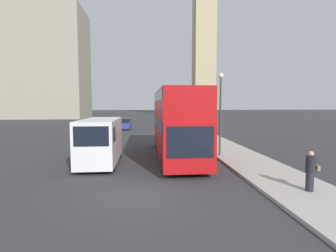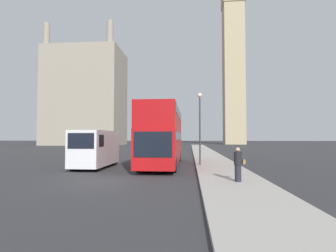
# 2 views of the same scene
# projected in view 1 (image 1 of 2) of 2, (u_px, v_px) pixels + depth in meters

# --- Properties ---
(ground_plane) EXTENTS (300.00, 300.00, 0.00)m
(ground_plane) POSITION_uv_depth(u_px,v_px,m) (136.00, 196.00, 10.17)
(ground_plane) COLOR #333335
(sidewalk_strip) EXTENTS (3.25, 120.00, 0.15)m
(sidewalk_strip) POSITION_uv_depth(u_px,v_px,m) (299.00, 189.00, 10.73)
(sidewalk_strip) COLOR #ADA89E
(sidewalk_strip) RESTS_ON ground_plane
(clock_tower) EXTENTS (6.83, 7.00, 67.46)m
(clock_tower) POSITION_uv_depth(u_px,v_px,m) (204.00, 2.00, 79.47)
(clock_tower) COLOR tan
(clock_tower) RESTS_ON ground_plane
(building_block_distant) EXTENTS (20.75, 14.41, 33.30)m
(building_block_distant) POSITION_uv_depth(u_px,v_px,m) (44.00, 64.00, 66.46)
(building_block_distant) COLOR #9E937F
(building_block_distant) RESTS_ON ground_plane
(red_double_decker_bus) EXTENTS (2.56, 11.21, 4.43)m
(red_double_decker_bus) POSITION_uv_depth(u_px,v_px,m) (176.00, 120.00, 17.58)
(red_double_decker_bus) COLOR #B71114
(red_double_decker_bus) RESTS_ON ground_plane
(white_van) EXTENTS (2.05, 5.28, 2.68)m
(white_van) POSITION_uv_depth(u_px,v_px,m) (100.00, 141.00, 15.35)
(white_van) COLOR white
(white_van) RESTS_ON ground_plane
(pedestrian) EXTENTS (0.51, 0.35, 1.59)m
(pedestrian) POSITION_uv_depth(u_px,v_px,m) (310.00, 171.00, 10.23)
(pedestrian) COLOR #23232D
(pedestrian) RESTS_ON sidewalk_strip
(street_lamp) EXTENTS (0.36, 0.36, 5.44)m
(street_lamp) POSITION_uv_depth(u_px,v_px,m) (220.00, 101.00, 17.24)
(street_lamp) COLOR #38383D
(street_lamp) RESTS_ON sidewalk_strip
(parked_sedan) EXTENTS (1.84, 4.71, 1.52)m
(parked_sedan) POSITION_uv_depth(u_px,v_px,m) (124.00, 124.00, 37.70)
(parked_sedan) COLOR navy
(parked_sedan) RESTS_ON ground_plane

